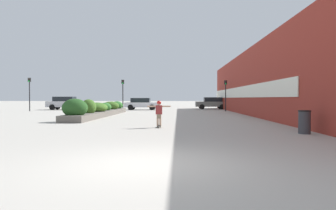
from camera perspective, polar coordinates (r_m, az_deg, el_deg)
name	(u,v)px	position (r m, az deg, el deg)	size (l,w,h in m)	color
ground_plane	(144,164)	(6.86, -4.67, -11.05)	(300.00, 300.00, 0.00)	#ADA89E
building_wall_right	(253,82)	(25.95, 15.81, 4.23)	(0.67, 41.04, 5.66)	maroon
planter_box	(100,110)	(25.12, -12.85, -0.94)	(1.67, 14.83, 1.44)	#605B54
skateboard	(159,126)	(15.04, -1.73, -4.04)	(0.24, 0.75, 0.09)	black
skateboarder	(159,110)	(14.98, -1.73, -1.05)	(1.18, 0.22, 1.26)	tan
trash_bin	(304,122)	(13.56, 24.55, -2.96)	(0.50, 0.50, 0.97)	#38383D
car_leftmost	(66,103)	(40.42, -18.91, 0.39)	(4.65, 1.88, 1.67)	#BCBCC1
car_center_left	(212,103)	(40.80, 8.30, 0.40)	(4.23, 2.03, 1.59)	slate
car_center_right	(142,104)	(38.11, -5.03, 0.28)	(4.30, 2.04, 1.49)	silver
traffic_light_left	(123,90)	(33.97, -8.60, 2.87)	(0.28, 0.30, 3.54)	black
traffic_light_right	(226,90)	(34.14, 10.92, 2.78)	(0.28, 0.30, 3.47)	black
traffic_light_far_left	(29,89)	(37.17, -24.89, 2.84)	(0.28, 0.30, 3.77)	black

